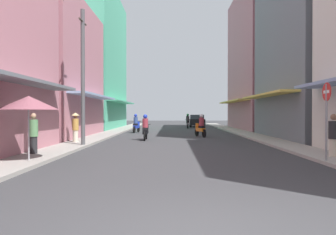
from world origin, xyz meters
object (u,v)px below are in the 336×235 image
(motorbike_silver, at_px, (188,122))
(motorbike_orange, at_px, (200,127))
(pedestrian_midway, at_px, (333,137))
(utility_pole, at_px, (83,77))
(pedestrian_foreground, at_px, (75,126))
(vendor_umbrella, at_px, (29,103))
(pedestrian_far, at_px, (33,135))
(motorbike_black, at_px, (146,129))
(street_sign_no_entry, at_px, (327,111))
(motorbike_blue, at_px, (136,124))
(parked_car, at_px, (197,121))

(motorbike_silver, bearing_deg, motorbike_orange, -88.42)
(pedestrian_midway, height_order, utility_pole, utility_pole)
(pedestrian_foreground, relative_size, vendor_umbrella, 0.76)
(pedestrian_far, height_order, pedestrian_foreground, pedestrian_foreground)
(pedestrian_midway, distance_m, utility_pole, 11.26)
(motorbike_silver, bearing_deg, pedestrian_far, -106.78)
(motorbike_black, distance_m, utility_pole, 5.69)
(pedestrian_midway, xyz_separation_m, street_sign_no_entry, (-0.69, -0.95, 0.90))
(pedestrian_far, bearing_deg, pedestrian_midway, -4.08)
(pedestrian_foreground, relative_size, utility_pole, 0.25)
(motorbike_blue, xyz_separation_m, motorbike_orange, (5.01, -4.95, 0.00))
(motorbike_silver, xyz_separation_m, pedestrian_far, (-6.89, -22.86, 0.13))
(pedestrian_foreground, xyz_separation_m, street_sign_no_entry, (10.17, -6.86, 0.77))
(motorbike_orange, bearing_deg, motorbike_silver, 91.58)
(motorbike_silver, height_order, parked_car, motorbike_silver)
(motorbike_black, distance_m, vendor_umbrella, 10.18)
(motorbike_black, xyz_separation_m, street_sign_no_entry, (6.64, -9.53, 1.01))
(motorbike_orange, height_order, pedestrian_far, pedestrian_far)
(vendor_umbrella, bearing_deg, motorbike_blue, 84.70)
(motorbike_blue, bearing_deg, vendor_umbrella, -95.30)
(street_sign_no_entry, bearing_deg, pedestrian_far, 170.44)
(motorbike_blue, distance_m, pedestrian_foreground, 10.65)
(pedestrian_midway, bearing_deg, vendor_umbrella, -174.18)
(motorbike_silver, relative_size, parked_car, 0.44)
(motorbike_blue, bearing_deg, utility_pole, -96.21)
(vendor_umbrella, bearing_deg, pedestrian_far, 108.50)
(pedestrian_midway, xyz_separation_m, utility_pole, (-10.04, 4.38, 2.61))
(pedestrian_midway, bearing_deg, motorbike_orange, 108.13)
(pedestrian_midway, height_order, pedestrian_far, pedestrian_far)
(motorbike_blue, xyz_separation_m, motorbike_silver, (4.67, 7.30, 0.00))
(motorbike_black, relative_size, pedestrian_far, 1.09)
(motorbike_blue, bearing_deg, pedestrian_foreground, -101.47)
(vendor_umbrella, bearing_deg, motorbike_black, 72.59)
(pedestrian_foreground, xyz_separation_m, utility_pole, (0.82, -1.53, 2.47))
(pedestrian_far, bearing_deg, motorbike_silver, 73.22)
(motorbike_black, xyz_separation_m, parked_car, (4.54, 19.47, 0.04))
(motorbike_black, xyz_separation_m, vendor_umbrella, (-3.02, -9.63, 1.29))
(motorbike_black, distance_m, street_sign_no_entry, 11.66)
(motorbike_black, height_order, pedestrian_midway, pedestrian_midway)
(motorbike_black, relative_size, street_sign_no_entry, 0.68)
(motorbike_blue, height_order, pedestrian_midway, pedestrian_midway)
(parked_car, distance_m, vendor_umbrella, 30.10)
(pedestrian_midway, relative_size, pedestrian_far, 0.98)
(parked_car, distance_m, utility_pole, 24.90)
(pedestrian_far, xyz_separation_m, street_sign_no_entry, (10.28, -1.73, 0.89))
(motorbike_silver, bearing_deg, utility_pole, -107.22)
(motorbike_silver, distance_m, utility_pole, 20.35)
(motorbike_blue, relative_size, pedestrian_foreground, 1.07)
(motorbike_silver, relative_size, pedestrian_midway, 1.11)
(motorbike_orange, height_order, parked_car, motorbike_orange)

